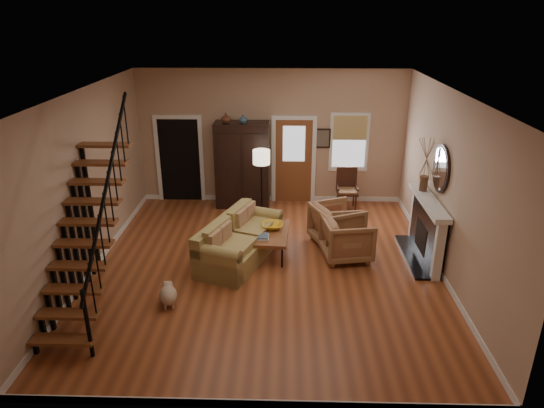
{
  "coord_description": "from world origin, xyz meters",
  "views": [
    {
      "loc": [
        0.34,
        -8.1,
        4.6
      ],
      "look_at": [
        0.1,
        0.4,
        1.15
      ],
      "focal_mm": 32.0,
      "sensor_mm": 36.0,
      "label": 1
    }
  ],
  "objects_px": {
    "armoire": "(242,165)",
    "armchair_right": "(337,224)",
    "coffee_table": "(270,242)",
    "armchair_left": "(347,238)",
    "floor_lamp": "(262,185)",
    "sofa": "(240,239)",
    "side_chair": "(347,190)"
  },
  "relations": [
    {
      "from": "armoire",
      "to": "floor_lamp",
      "type": "bearing_deg",
      "value": -59.27
    },
    {
      "from": "sofa",
      "to": "armchair_left",
      "type": "bearing_deg",
      "value": 23.26
    },
    {
      "from": "armchair_left",
      "to": "floor_lamp",
      "type": "distance_m",
      "value": 2.58
    },
    {
      "from": "floor_lamp",
      "to": "side_chair",
      "type": "bearing_deg",
      "value": 17.78
    },
    {
      "from": "armoire",
      "to": "armchair_left",
      "type": "bearing_deg",
      "value": -49.93
    },
    {
      "from": "coffee_table",
      "to": "armchair_left",
      "type": "xyz_separation_m",
      "value": [
        1.52,
        -0.14,
        0.18
      ]
    },
    {
      "from": "floor_lamp",
      "to": "side_chair",
      "type": "height_order",
      "value": "floor_lamp"
    },
    {
      "from": "floor_lamp",
      "to": "armchair_left",
      "type": "bearing_deg",
      "value": -46.29
    },
    {
      "from": "side_chair",
      "to": "floor_lamp",
      "type": "bearing_deg",
      "value": -162.22
    },
    {
      "from": "floor_lamp",
      "to": "coffee_table",
      "type": "bearing_deg",
      "value": -82.03
    },
    {
      "from": "coffee_table",
      "to": "floor_lamp",
      "type": "distance_m",
      "value": 1.82
    },
    {
      "from": "coffee_table",
      "to": "armchair_left",
      "type": "height_order",
      "value": "armchair_left"
    },
    {
      "from": "sofa",
      "to": "armchair_right",
      "type": "bearing_deg",
      "value": 41.11
    },
    {
      "from": "sofa",
      "to": "side_chair",
      "type": "distance_m",
      "value": 3.51
    },
    {
      "from": "armchair_left",
      "to": "floor_lamp",
      "type": "xyz_separation_m",
      "value": [
        -1.76,
        1.84,
        0.41
      ]
    },
    {
      "from": "armchair_left",
      "to": "coffee_table",
      "type": "bearing_deg",
      "value": 75.44
    },
    {
      "from": "armoire",
      "to": "armchair_right",
      "type": "relative_size",
      "value": 2.22
    },
    {
      "from": "coffee_table",
      "to": "armchair_right",
      "type": "relative_size",
      "value": 1.33
    },
    {
      "from": "coffee_table",
      "to": "armchair_right",
      "type": "height_order",
      "value": "armchair_right"
    },
    {
      "from": "side_chair",
      "to": "armchair_left",
      "type": "bearing_deg",
      "value": -96.53
    },
    {
      "from": "armchair_right",
      "to": "floor_lamp",
      "type": "distance_m",
      "value": 2.06
    },
    {
      "from": "armchair_left",
      "to": "floor_lamp",
      "type": "bearing_deg",
      "value": 34.29
    },
    {
      "from": "coffee_table",
      "to": "side_chair",
      "type": "xyz_separation_m",
      "value": [
        1.8,
        2.36,
        0.27
      ]
    },
    {
      "from": "coffee_table",
      "to": "armchair_right",
      "type": "distance_m",
      "value": 1.48
    },
    {
      "from": "sofa",
      "to": "armchair_right",
      "type": "relative_size",
      "value": 2.31
    },
    {
      "from": "side_chair",
      "to": "armoire",
      "type": "bearing_deg",
      "value": 175.52
    },
    {
      "from": "armchair_left",
      "to": "side_chair",
      "type": "distance_m",
      "value": 2.51
    },
    {
      "from": "coffee_table",
      "to": "side_chair",
      "type": "height_order",
      "value": "side_chair"
    },
    {
      "from": "armoire",
      "to": "side_chair",
      "type": "relative_size",
      "value": 2.06
    },
    {
      "from": "armchair_left",
      "to": "armchair_right",
      "type": "distance_m",
      "value": 0.65
    },
    {
      "from": "armoire",
      "to": "armchair_right",
      "type": "height_order",
      "value": "armoire"
    },
    {
      "from": "sofa",
      "to": "armoire",
      "type": "bearing_deg",
      "value": 114.49
    }
  ]
}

